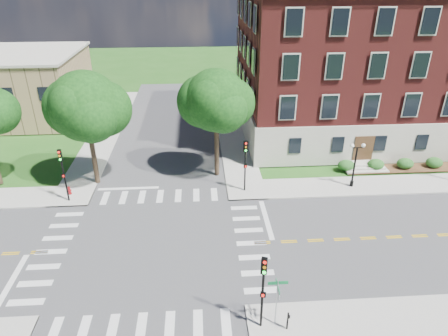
{
  "coord_description": "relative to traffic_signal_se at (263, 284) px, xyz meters",
  "views": [
    {
      "loc": [
        3.57,
        -23.43,
        18.22
      ],
      "look_at": [
        5.59,
        6.06,
        3.2
      ],
      "focal_mm": 32.0,
      "sensor_mm": 36.0,
      "label": 1
    }
  ],
  "objects": [
    {
      "name": "street_sign_pole",
      "position": [
        0.83,
        0.11,
        -0.88
      ],
      "size": [
        1.1,
        1.1,
        3.1
      ],
      "color": "gray",
      "rests_on": "ground"
    },
    {
      "name": "ground",
      "position": [
        -6.73,
        7.6,
        -3.19
      ],
      "size": [
        160.0,
        160.0,
        0.0
      ],
      "primitive_type": "plane",
      "color": "#205317",
      "rests_on": "ground"
    },
    {
      "name": "road_ew",
      "position": [
        -6.73,
        7.6,
        -3.18
      ],
      "size": [
        90.0,
        12.0,
        0.01
      ],
      "primitive_type": "cube",
      "color": "#3D3D3F",
      "rests_on": "ground"
    },
    {
      "name": "main_building",
      "position": [
        17.27,
        29.6,
        5.15
      ],
      "size": [
        30.6,
        22.4,
        16.5
      ],
      "color": "#B4AE9F",
      "rests_on": "ground"
    },
    {
      "name": "secondary_building",
      "position": [
        -28.73,
        37.6,
        1.09
      ],
      "size": [
        20.4,
        15.4,
        8.3
      ],
      "color": "#9D8356",
      "rests_on": "ground"
    },
    {
      "name": "traffic_signal_se",
      "position": [
        0.0,
        0.0,
        0.0
      ],
      "size": [
        0.37,
        0.44,
        4.8
      ],
      "color": "black",
      "rests_on": "ground"
    },
    {
      "name": "stop_bar_east",
      "position": [
        2.07,
        10.6,
        -3.19
      ],
      "size": [
        0.4,
        5.5,
        0.0
      ],
      "primitive_type": "cube",
      "color": "silver",
      "rests_on": "ground"
    },
    {
      "name": "shrub_row",
      "position": [
        20.27,
        18.4,
        -3.19
      ],
      "size": [
        18.0,
        2.0,
        1.3
      ],
      "primitive_type": null,
      "color": "#164316",
      "rests_on": "ground"
    },
    {
      "name": "sidewalk_ne",
      "position": [
        8.65,
        22.98,
        -3.13
      ],
      "size": [
        34.0,
        34.0,
        0.12
      ],
      "color": "#9E9B93",
      "rests_on": "ground"
    },
    {
      "name": "traffic_signal_nw",
      "position": [
        -14.51,
        14.48,
        0.0
      ],
      "size": [
        0.38,
        0.46,
        4.8
      ],
      "color": "black",
      "rests_on": "ground"
    },
    {
      "name": "crosswalk_east",
      "position": [
        0.47,
        7.6,
        -3.19
      ],
      "size": [
        2.2,
        10.2,
        0.02
      ],
      "primitive_type": null,
      "color": "silver",
      "rests_on": "ground"
    },
    {
      "name": "road_ns",
      "position": [
        -6.73,
        7.6,
        -3.18
      ],
      "size": [
        12.0,
        90.0,
        0.01
      ],
      "primitive_type": "cube",
      "color": "#3D3D3F",
      "rests_on": "ground"
    },
    {
      "name": "tree_d",
      "position": [
        -1.49,
        18.5,
        4.32
      ],
      "size": [
        5.71,
        5.71,
        10.26
      ],
      "color": "#2F2517",
      "rests_on": "ground"
    },
    {
      "name": "twin_lamp_west",
      "position": [
        10.73,
        15.29,
        -0.66
      ],
      "size": [
        1.36,
        0.36,
        4.23
      ],
      "color": "black",
      "rests_on": "ground"
    },
    {
      "name": "traffic_signal_ne",
      "position": [
        0.83,
        15.2,
        0.0
      ],
      "size": [
        0.38,
        0.45,
        4.8
      ],
      "color": "black",
      "rests_on": "ground"
    },
    {
      "name": "sidewalk_nw",
      "position": [
        -22.1,
        22.98,
        -3.13
      ],
      "size": [
        34.0,
        34.0,
        0.12
      ],
      "color": "#9E9B93",
      "rests_on": "ground"
    },
    {
      "name": "push_button_post",
      "position": [
        1.42,
        -0.34,
        -2.39
      ],
      "size": [
        0.14,
        0.21,
        1.2
      ],
      "color": "black",
      "rests_on": "ground"
    },
    {
      "name": "fire_hydrant",
      "position": [
        -14.73,
        15.59,
        -2.72
      ],
      "size": [
        0.35,
        0.35,
        0.75
      ],
      "color": "maroon",
      "rests_on": "ground"
    },
    {
      "name": "tree_c",
      "position": [
        -12.72,
        17.62,
        4.31
      ],
      "size": [
        6.14,
        6.14,
        10.46
      ],
      "color": "#2F2517",
      "rests_on": "ground"
    }
  ]
}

